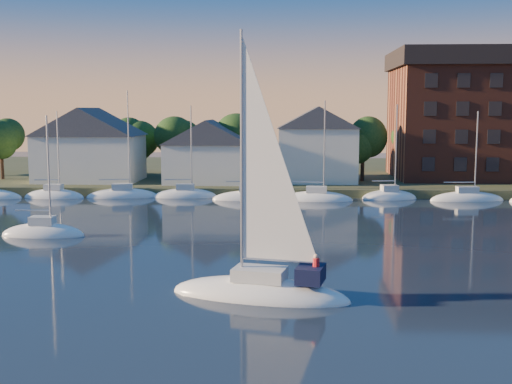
# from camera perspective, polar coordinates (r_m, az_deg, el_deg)

# --- Properties ---
(ground) EXTENTS (260.00, 260.00, 0.00)m
(ground) POSITION_cam_1_polar(r_m,az_deg,el_deg) (27.73, -6.78, -14.79)
(ground) COLOR black
(ground) RESTS_ON ground
(shoreline_land) EXTENTS (160.00, 50.00, 2.00)m
(shoreline_land) POSITION_cam_1_polar(r_m,az_deg,el_deg) (100.93, 0.53, 1.44)
(shoreline_land) COLOR #363F25
(shoreline_land) RESTS_ON ground
(wooden_dock) EXTENTS (120.00, 3.00, 1.00)m
(wooden_dock) POSITION_cam_1_polar(r_m,az_deg,el_deg) (78.12, -0.24, -0.31)
(wooden_dock) COLOR brown
(wooden_dock) RESTS_ON ground
(clubhouse_west) EXTENTS (13.65, 9.45, 9.64)m
(clubhouse_west) POSITION_cam_1_polar(r_m,az_deg,el_deg) (87.53, -14.57, 4.19)
(clubhouse_west) COLOR silver
(clubhouse_west) RESTS_ON shoreline_land
(clubhouse_centre) EXTENTS (11.55, 8.40, 8.08)m
(clubhouse_centre) POSITION_cam_1_polar(r_m,az_deg,el_deg) (83.13, -4.17, 3.70)
(clubhouse_centre) COLOR silver
(clubhouse_centre) RESTS_ON shoreline_land
(clubhouse_east) EXTENTS (10.50, 8.40, 9.80)m
(clubhouse_east) POSITION_cam_1_polar(r_m,az_deg,el_deg) (84.47, 5.48, 4.33)
(clubhouse_east) COLOR silver
(clubhouse_east) RESTS_ON shoreline_land
(condo_block) EXTENTS (31.00, 17.00, 17.40)m
(condo_block) POSITION_cam_1_polar(r_m,az_deg,el_deg) (94.92, 21.35, 6.48)
(condo_block) COLOR brown
(condo_block) RESTS_ON shoreline_land
(tree_line) EXTENTS (93.40, 5.40, 8.90)m
(tree_line) POSITION_cam_1_polar(r_m,az_deg,el_deg) (88.38, 1.48, 5.25)
(tree_line) COLOR #322017
(tree_line) RESTS_ON shoreline_land
(moored_fleet) EXTENTS (79.50, 2.40, 12.05)m
(moored_fleet) POSITION_cam_1_polar(r_m,az_deg,el_deg) (75.49, -3.40, -0.51)
(moored_fleet) COLOR white
(moored_fleet) RESTS_ON ground
(hero_sailboat) EXTENTS (10.79, 5.47, 15.80)m
(hero_sailboat) POSITION_cam_1_polar(r_m,az_deg,el_deg) (36.21, 0.56, -8.32)
(hero_sailboat) COLOR white
(hero_sailboat) RESTS_ON ground
(drifting_sailboat_left) EXTENTS (7.00, 2.31, 11.04)m
(drifting_sailboat_left) POSITION_cam_1_polar(r_m,az_deg,el_deg) (56.09, -18.40, -3.63)
(drifting_sailboat_left) COLOR white
(drifting_sailboat_left) RESTS_ON ground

